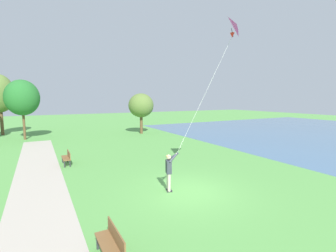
{
  "coord_description": "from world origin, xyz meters",
  "views": [
    {
      "loc": [
        -5.77,
        -8.81,
        4.3
      ],
      "look_at": [
        -0.37,
        1.25,
        2.96
      ],
      "focal_mm": 25.22,
      "sensor_mm": 36.0,
      "label": 1
    }
  ],
  "objects_px": {
    "person_kite_flyer": "(169,169)",
    "park_bench_near_walkway": "(112,242)",
    "park_bench_far_walkway": "(67,157)",
    "tree_lakeside_near": "(22,98)",
    "tree_treeline_center": "(141,106)",
    "flying_kite": "(228,28)"
  },
  "relations": [
    {
      "from": "person_kite_flyer",
      "to": "park_bench_near_walkway",
      "type": "height_order",
      "value": "person_kite_flyer"
    },
    {
      "from": "park_bench_far_walkway",
      "to": "park_bench_near_walkway",
      "type": "bearing_deg",
      "value": -89.17
    },
    {
      "from": "park_bench_near_walkway",
      "to": "tree_lakeside_near",
      "type": "height_order",
      "value": "tree_lakeside_near"
    },
    {
      "from": "park_bench_far_walkway",
      "to": "tree_treeline_center",
      "type": "height_order",
      "value": "tree_treeline_center"
    },
    {
      "from": "park_bench_far_walkway",
      "to": "tree_lakeside_near",
      "type": "xyz_separation_m",
      "value": [
        -2.99,
        12.32,
        3.86
      ]
    },
    {
      "from": "flying_kite",
      "to": "park_bench_far_walkway",
      "type": "relative_size",
      "value": 4.14
    },
    {
      "from": "flying_kite",
      "to": "tree_lakeside_near",
      "type": "relative_size",
      "value": 1.0
    },
    {
      "from": "flying_kite",
      "to": "tree_treeline_center",
      "type": "xyz_separation_m",
      "value": [
        2.96,
        18.27,
        -4.09
      ]
    },
    {
      "from": "person_kite_flyer",
      "to": "tree_lakeside_near",
      "type": "relative_size",
      "value": 0.29
    },
    {
      "from": "person_kite_flyer",
      "to": "flying_kite",
      "type": "relative_size",
      "value": 0.29
    },
    {
      "from": "park_bench_far_walkway",
      "to": "tree_treeline_center",
      "type": "distance_m",
      "value": 14.45
    },
    {
      "from": "tree_lakeside_near",
      "to": "park_bench_far_walkway",
      "type": "bearing_deg",
      "value": -76.36
    },
    {
      "from": "person_kite_flyer",
      "to": "park_bench_near_walkway",
      "type": "bearing_deg",
      "value": -136.1
    },
    {
      "from": "person_kite_flyer",
      "to": "flying_kite",
      "type": "bearing_deg",
      "value": -13.82
    },
    {
      "from": "tree_lakeside_near",
      "to": "flying_kite",
      "type": "bearing_deg",
      "value": -64.73
    },
    {
      "from": "person_kite_flyer",
      "to": "tree_lakeside_near",
      "type": "height_order",
      "value": "tree_lakeside_near"
    },
    {
      "from": "tree_treeline_center",
      "to": "tree_lakeside_near",
      "type": "height_order",
      "value": "tree_lakeside_near"
    },
    {
      "from": "park_bench_near_walkway",
      "to": "tree_lakeside_near",
      "type": "distance_m",
      "value": 23.36
    },
    {
      "from": "tree_treeline_center",
      "to": "person_kite_flyer",
      "type": "bearing_deg",
      "value": -107.82
    },
    {
      "from": "park_bench_near_walkway",
      "to": "tree_treeline_center",
      "type": "bearing_deg",
      "value": 66.27
    },
    {
      "from": "tree_lakeside_near",
      "to": "park_bench_near_walkway",
      "type": "bearing_deg",
      "value": -82.16
    },
    {
      "from": "flying_kite",
      "to": "tree_treeline_center",
      "type": "relative_size",
      "value": 1.27
    }
  ]
}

